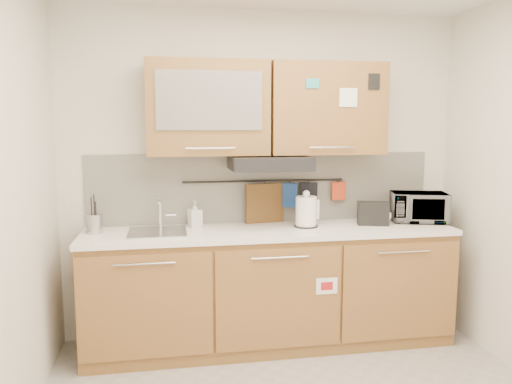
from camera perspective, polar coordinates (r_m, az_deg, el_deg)
name	(u,v)px	position (r m, az deg, el deg)	size (l,w,h in m)	color
wall_back	(263,175)	(4.06, 0.84, 1.92)	(3.20, 3.20, 0.00)	silver
base_cabinet	(270,294)	(3.96, 1.66, -11.53)	(2.80, 0.64, 0.88)	olive
countertop	(271,231)	(3.82, 1.70, -4.52)	(2.82, 0.62, 0.04)	white
backsplash	(264,188)	(4.06, 0.87, 0.50)	(2.80, 0.02, 0.56)	silver
upper_cabinets	(267,109)	(3.87, 1.28, 9.50)	(1.82, 0.37, 0.70)	olive
range_hood	(269,163)	(3.81, 1.55, 3.35)	(0.60, 0.46, 0.10)	black
sink	(158,232)	(3.76, -11.17, -4.48)	(0.42, 0.40, 0.26)	silver
utensil_rail	(264,181)	(4.02, 0.97, 1.28)	(0.02, 0.02, 1.30)	black
utensil_crock	(95,223)	(3.83, -17.96, -3.42)	(0.15, 0.15, 0.29)	#B1B2B6
kettle	(306,212)	(3.89, 5.76, -2.32)	(0.22, 0.21, 0.29)	white
toaster	(373,213)	(4.07, 13.22, -2.36)	(0.27, 0.21, 0.18)	black
microwave	(419,207)	(4.29, 18.10, -1.66)	(0.43, 0.29, 0.24)	#999999
soap_bottle	(195,214)	(3.90, -6.99, -2.49)	(0.09, 0.09, 0.21)	#999999
cutting_board	(265,208)	(4.03, 1.04, -1.82)	(0.32, 0.02, 0.40)	brown
oven_mitt	(290,195)	(4.06, 3.90, -0.36)	(0.12, 0.03, 0.20)	navy
dark_pouch	(309,196)	(4.10, 6.05, -0.46)	(0.14, 0.04, 0.22)	black
pot_holder	(338,191)	(4.17, 9.40, 0.12)	(0.12, 0.02, 0.15)	#BD3519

